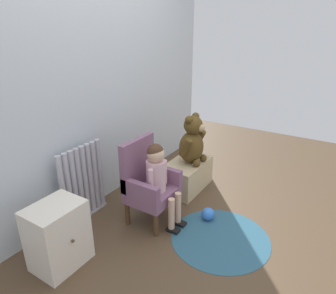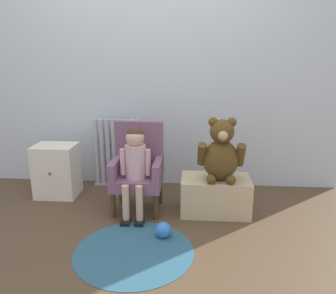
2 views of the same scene
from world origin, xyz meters
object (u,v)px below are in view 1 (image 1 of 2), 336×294
radiator (83,184)px  large_teddy_bear (192,142)px  child_figure (158,173)px  low_bench (187,175)px  small_dresser (58,236)px  child_armchair (148,182)px  toy_ball (208,214)px  floor_rug (220,238)px

radiator → large_teddy_bear: bearing=-29.9°
child_figure → low_bench: size_ratio=1.31×
small_dresser → low_bench: small_dresser is taller
radiator → child_armchair: (0.30, -0.50, 0.02)m
child_figure → toy_ball: 0.62m
radiator → toy_ball: bearing=-60.4°
large_teddy_bear → floor_rug: bearing=-135.4°
radiator → child_figure: 0.70m
child_figure → low_bench: 0.75m
low_bench → child_armchair: bearing=177.2°
floor_rug → low_bench: bearing=47.7°
child_armchair → child_figure: child_armchair is taller
low_bench → toy_ball: 0.61m
large_teddy_bear → floor_rug: size_ratio=0.63×
child_figure → toy_ball: size_ratio=6.38×
child_figure → low_bench: child_figure is taller
child_armchair → toy_ball: 0.63m
child_figure → child_armchair: bearing=90.0°
small_dresser → child_figure: (0.82, -0.33, 0.24)m
radiator → low_bench: bearing=-29.1°
small_dresser → child_armchair: size_ratio=0.66×
toy_ball → large_teddy_bear: bearing=43.4°
large_teddy_bear → child_armchair: bearing=174.5°
small_dresser → radiator: bearing=29.1°
child_figure → large_teddy_bear: large_teddy_bear is taller
radiator → toy_ball: (0.56, -0.98, -0.29)m
child_armchair → low_bench: 0.70m
radiator → child_figure: bearing=-64.5°
floor_rug → toy_ball: toy_ball is taller
small_dresser → low_bench: (1.48, -0.25, -0.10)m
radiator → child_armchair: child_armchair is taller
child_armchair → floor_rug: child_armchair is taller
small_dresser → large_teddy_bear: 1.57m
child_figure → large_teddy_bear: 0.70m
floor_rug → large_teddy_bear: bearing=44.6°
floor_rug → radiator: bearing=107.5°
child_figure → toy_ball: (0.26, -0.36, -0.44)m
child_figure → floor_rug: bearing=-82.1°
small_dresser → child_armchair: (0.82, -0.21, 0.12)m
child_armchair → toy_ball: (0.26, -0.48, -0.31)m
small_dresser → floor_rug: bearing=-45.0°
child_figure → large_teddy_bear: (0.70, 0.05, 0.05)m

